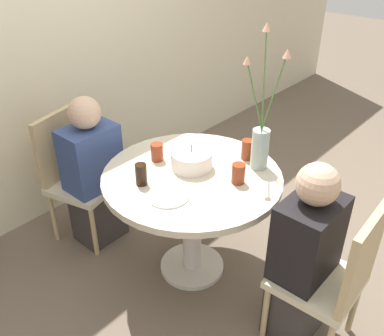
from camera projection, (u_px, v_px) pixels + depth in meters
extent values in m
plane|color=#6B5B4C|center=(192.00, 267.00, 2.77)|extent=(16.00, 16.00, 0.00)
cube|color=beige|center=(50.00, 31.00, 2.80)|extent=(8.00, 0.05, 2.60)
cylinder|color=beige|center=(192.00, 177.00, 2.41)|extent=(1.02, 1.02, 0.04)
cylinder|color=silver|center=(192.00, 225.00, 2.58)|extent=(0.12, 0.12, 0.64)
cylinder|color=silver|center=(192.00, 265.00, 2.76)|extent=(0.41, 0.41, 0.03)
cube|color=beige|center=(85.00, 185.00, 2.86)|extent=(0.49, 0.49, 0.04)
cube|color=tan|center=(58.00, 146.00, 2.80)|extent=(0.38, 0.13, 0.46)
cylinder|color=tan|center=(94.00, 231.00, 2.78)|extent=(0.03, 0.03, 0.38)
cylinder|color=tan|center=(124.00, 204.00, 3.04)|extent=(0.03, 0.03, 0.38)
cylinder|color=tan|center=(54.00, 217.00, 2.90)|extent=(0.03, 0.03, 0.38)
cylinder|color=tan|center=(85.00, 192.00, 3.17)|extent=(0.03, 0.03, 0.38)
cube|color=beige|center=(316.00, 280.00, 2.13)|extent=(0.42, 0.42, 0.04)
cube|color=tan|center=(363.00, 259.00, 1.90)|extent=(0.38, 0.05, 0.46)
cylinder|color=tan|center=(296.00, 276.00, 2.44)|extent=(0.03, 0.03, 0.38)
cylinder|color=tan|center=(265.00, 313.00, 2.21)|extent=(0.03, 0.03, 0.38)
cylinder|color=tan|center=(354.00, 306.00, 2.26)|extent=(0.03, 0.03, 0.38)
cylinder|color=white|center=(192.00, 160.00, 2.43)|extent=(0.24, 0.24, 0.10)
cylinder|color=#E54C4C|center=(192.00, 148.00, 2.40)|extent=(0.01, 0.01, 0.04)
cylinder|color=#9EB2AD|center=(260.00, 149.00, 2.40)|extent=(0.10, 0.10, 0.24)
cylinder|color=#4C7538|center=(274.00, 94.00, 2.20)|extent=(0.02, 0.10, 0.44)
cone|color=#E0997F|center=(287.00, 53.00, 2.06)|extent=(0.04, 0.04, 0.05)
cylinder|color=#4C7538|center=(264.00, 80.00, 2.26)|extent=(0.11, 0.10, 0.52)
cone|color=#E0997F|center=(267.00, 27.00, 2.18)|extent=(0.04, 0.04, 0.05)
cylinder|color=#4C7538|center=(255.00, 97.00, 2.22)|extent=(0.11, 0.07, 0.40)
cone|color=#E0997F|center=(247.00, 60.00, 2.10)|extent=(0.04, 0.04, 0.04)
cylinder|color=white|center=(168.00, 196.00, 2.20)|extent=(0.22, 0.22, 0.01)
cylinder|color=black|center=(141.00, 174.00, 2.28)|extent=(0.06, 0.06, 0.12)
cylinder|color=maroon|center=(238.00, 174.00, 2.29)|extent=(0.07, 0.07, 0.11)
cylinder|color=maroon|center=(247.00, 149.00, 2.51)|extent=(0.07, 0.07, 0.12)
cylinder|color=maroon|center=(157.00, 152.00, 2.50)|extent=(0.07, 0.07, 0.11)
cube|color=#383333|center=(98.00, 211.00, 2.93)|extent=(0.31, 0.24, 0.42)
cube|color=#33477F|center=(91.00, 158.00, 2.71)|extent=(0.34, 0.24, 0.42)
sphere|color=#D1A889|center=(84.00, 113.00, 2.55)|extent=(0.20, 0.20, 0.20)
cube|color=#383333|center=(297.00, 299.00, 2.27)|extent=(0.31, 0.24, 0.42)
cube|color=black|center=(308.00, 238.00, 2.05)|extent=(0.34, 0.24, 0.42)
sphere|color=#D1A889|center=(318.00, 184.00, 1.89)|extent=(0.20, 0.20, 0.20)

